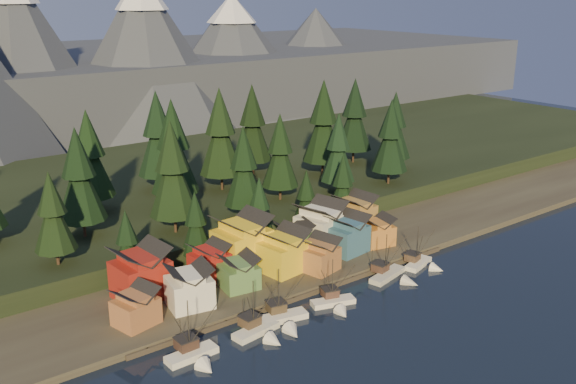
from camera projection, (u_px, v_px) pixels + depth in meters
ground at (358, 325)px, 120.69m from camera, size 500.00×500.00×0.00m
shore_strip at (243, 254)px, 150.97m from camera, size 400.00×50.00×1.50m
hillside at (150, 193)px, 188.42m from camera, size 420.00×100.00×6.00m
dock at (304, 291)px, 133.12m from camera, size 80.00×4.00×1.00m
mountain_ridge at (11, 73)px, 273.27m from camera, size 560.00×190.00×90.00m
boat_0 at (194, 348)px, 108.53m from camera, size 9.46×10.28×11.89m
boat_1 at (260, 325)px, 116.31m from camera, size 9.78×10.43×11.59m
boat_2 at (283, 313)px, 120.60m from camera, size 11.30×11.92×11.67m
boat_3 at (335, 297)px, 127.12m from camera, size 9.58×10.03×10.64m
boat_5 at (393, 271)px, 139.23m from camera, size 11.15×11.73×11.09m
boat_6 at (423, 258)px, 145.25m from camera, size 9.09×9.59×10.58m
house_front_0 at (135, 305)px, 116.99m from camera, size 8.62×8.33×7.21m
house_front_1 at (189, 285)px, 123.49m from camera, size 9.38×9.12×8.43m
house_front_2 at (239, 271)px, 131.44m from camera, size 8.07×8.12×7.02m
house_front_3 at (283, 249)px, 139.11m from camera, size 10.45×10.08×9.44m
house_front_4 at (319, 253)px, 139.73m from camera, size 8.82×9.26×7.44m
house_front_5 at (347, 233)px, 148.98m from camera, size 9.70×9.03×9.09m
house_front_6 at (377, 230)px, 153.78m from camera, size 8.23×7.93×7.05m
house_back_0 at (141, 271)px, 126.77m from camera, size 10.74×10.38×10.77m
house_back_1 at (209, 261)px, 135.11m from camera, size 7.76×7.84×7.99m
house_back_2 at (242, 239)px, 141.65m from camera, size 11.77×10.95×11.65m
house_back_3 at (294, 239)px, 146.92m from camera, size 9.29×8.64×8.06m
house_back_4 at (321, 223)px, 152.23m from camera, size 12.09×11.80×10.93m
house_back_5 at (354, 212)px, 161.38m from camera, size 9.31×9.41×9.75m
tree_hill_2 at (53, 214)px, 129.30m from camera, size 8.61×8.61×20.06m
tree_hill_3 at (79, 178)px, 143.21m from camera, size 11.06×11.06×25.76m
tree_hill_4 at (90, 157)px, 159.10m from camera, size 11.38×11.38×26.52m
tree_hill_5 at (172, 172)px, 145.69m from camera, size 11.51×11.51×26.81m
tree_hill_6 at (173, 150)px, 161.38m from camera, size 12.32×12.32×28.70m
tree_hill_7 at (244, 169)px, 155.01m from camera, size 10.05×10.05×23.40m
tree_hill_8 at (220, 135)px, 176.95m from camera, size 12.45×12.45×29.00m
tree_hill_9 at (280, 153)px, 169.46m from camera, size 10.12×10.12×23.57m
tree_hill_10 at (252, 126)px, 192.42m from camera, size 11.85×11.85×27.61m
tree_hill_11 at (338, 150)px, 174.93m from camera, size 9.73×9.73×22.66m
tree_hill_12 at (323, 124)px, 190.61m from camera, size 12.53×12.53×29.20m
tree_hill_13 at (390, 138)px, 183.31m from camera, size 10.69×10.69×24.91m
tree_hill_14 at (354, 117)px, 205.76m from camera, size 11.78×11.78×27.44m
tree_hill_15 at (158, 137)px, 176.70m from camera, size 12.15×12.15×28.30m
tree_hill_17 at (395, 127)px, 197.84m from camera, size 10.56×10.56×24.61m
tree_shore_0 at (127, 244)px, 132.08m from camera, size 6.92×6.92×16.12m
tree_shore_1 at (196, 225)px, 141.05m from camera, size 7.33×7.33×17.08m
tree_shore_2 at (259, 209)px, 150.72m from camera, size 7.42×7.42×17.28m
tree_shore_3 at (306, 199)px, 158.82m from camera, size 7.15×7.15×16.66m
tree_shore_4 at (343, 186)px, 165.32m from camera, size 8.07×8.07×18.80m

